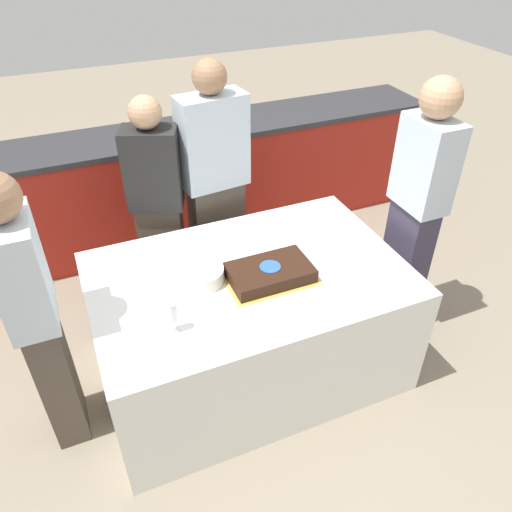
% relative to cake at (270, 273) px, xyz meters
% --- Properties ---
extents(ground_plane, '(14.00, 14.00, 0.00)m').
position_rel_cake_xyz_m(ground_plane, '(-0.08, 0.09, -0.77)').
color(ground_plane, gray).
extents(back_counter, '(4.40, 0.58, 0.92)m').
position_rel_cake_xyz_m(back_counter, '(-0.08, 1.71, -0.31)').
color(back_counter, '#A82319').
rests_on(back_counter, ground_plane).
extents(dining_table, '(1.68, 1.10, 0.73)m').
position_rel_cake_xyz_m(dining_table, '(-0.08, 0.09, -0.41)').
color(dining_table, white).
rests_on(dining_table, ground_plane).
extents(cake, '(0.47, 0.30, 0.08)m').
position_rel_cake_xyz_m(cake, '(0.00, 0.00, 0.00)').
color(cake, gold).
rests_on(cake, dining_table).
extents(plate_stack, '(0.24, 0.24, 0.08)m').
position_rel_cake_xyz_m(plate_stack, '(-0.34, 0.12, 0.00)').
color(plate_stack, white).
rests_on(plate_stack, dining_table).
extents(wine_glass, '(0.06, 0.06, 0.17)m').
position_rel_cake_xyz_m(wine_glass, '(-0.57, -0.18, 0.07)').
color(wine_glass, white).
rests_on(wine_glass, dining_table).
extents(side_plate_near_cake, '(0.20, 0.20, 0.00)m').
position_rel_cake_xyz_m(side_plate_near_cake, '(0.10, 0.30, -0.04)').
color(side_plate_near_cake, white).
rests_on(side_plate_near_cake, dining_table).
extents(side_plate_right_edge, '(0.20, 0.20, 0.00)m').
position_rel_cake_xyz_m(side_plate_right_edge, '(0.30, 0.13, -0.04)').
color(side_plate_right_edge, white).
rests_on(side_plate_right_edge, dining_table).
extents(person_cutting_cake, '(0.43, 0.24, 1.65)m').
position_rel_cake_xyz_m(person_cutting_cake, '(-0.00, 0.86, 0.08)').
color(person_cutting_cake, '#4C4238').
rests_on(person_cutting_cake, ground_plane).
extents(person_seated_left, '(0.21, 0.36, 1.54)m').
position_rel_cake_xyz_m(person_seated_left, '(-1.15, 0.09, 0.03)').
color(person_seated_left, '#4C4238').
rests_on(person_seated_left, ground_plane).
extents(person_seated_right, '(0.22, 0.33, 1.65)m').
position_rel_cake_xyz_m(person_seated_right, '(0.98, 0.09, 0.10)').
color(person_seated_right, '#383347').
rests_on(person_seated_right, ground_plane).
extents(person_standing_back, '(0.38, 0.30, 1.49)m').
position_rel_cake_xyz_m(person_standing_back, '(-0.38, 0.86, 0.00)').
color(person_standing_back, '#4C4238').
rests_on(person_standing_back, ground_plane).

